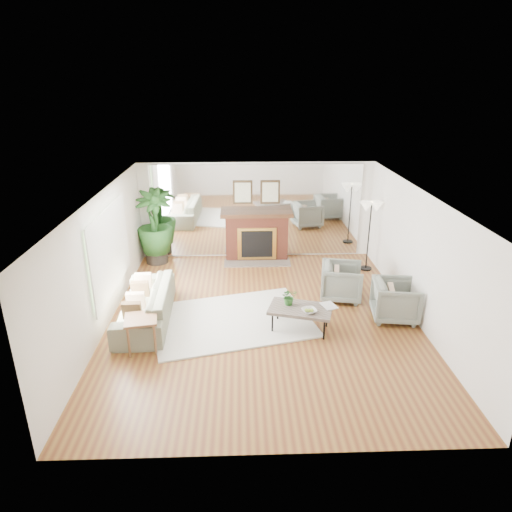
{
  "coord_description": "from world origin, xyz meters",
  "views": [
    {
      "loc": [
        -0.42,
        -7.96,
        4.44
      ],
      "look_at": [
        -0.11,
        0.6,
        1.11
      ],
      "focal_mm": 32.0,
      "sensor_mm": 36.0,
      "label": 1
    }
  ],
  "objects_px": {
    "sofa": "(145,304)",
    "armchair_back": "(342,282)",
    "fireplace": "(257,235)",
    "armchair_front": "(396,300)",
    "side_table": "(141,323)",
    "potted_ficus": "(154,225)",
    "floor_lamp": "(371,212)",
    "coffee_table": "(300,310)"
  },
  "relations": [
    {
      "from": "side_table",
      "to": "floor_lamp",
      "type": "xyz_separation_m",
      "value": [
        4.85,
        3.45,
        0.95
      ]
    },
    {
      "from": "coffee_table",
      "to": "side_table",
      "type": "height_order",
      "value": "side_table"
    },
    {
      "from": "side_table",
      "to": "potted_ficus",
      "type": "bearing_deg",
      "value": 96.0
    },
    {
      "from": "armchair_front",
      "to": "floor_lamp",
      "type": "distance_m",
      "value": 2.74
    },
    {
      "from": "armchair_front",
      "to": "coffee_table",
      "type": "bearing_deg",
      "value": 108.5
    },
    {
      "from": "fireplace",
      "to": "armchair_back",
      "type": "xyz_separation_m",
      "value": [
        1.73,
        -2.4,
        -0.27
      ]
    },
    {
      "from": "sofa",
      "to": "potted_ficus",
      "type": "bearing_deg",
      "value": -176.57
    },
    {
      "from": "armchair_back",
      "to": "side_table",
      "type": "relative_size",
      "value": 1.38
    },
    {
      "from": "floor_lamp",
      "to": "armchair_back",
      "type": "bearing_deg",
      "value": -121.47
    },
    {
      "from": "coffee_table",
      "to": "armchair_front",
      "type": "bearing_deg",
      "value": 10.63
    },
    {
      "from": "armchair_back",
      "to": "floor_lamp",
      "type": "relative_size",
      "value": 0.5
    },
    {
      "from": "sofa",
      "to": "side_table",
      "type": "relative_size",
      "value": 3.79
    },
    {
      "from": "armchair_front",
      "to": "floor_lamp",
      "type": "xyz_separation_m",
      "value": [
        0.1,
        2.51,
        1.08
      ]
    },
    {
      "from": "coffee_table",
      "to": "floor_lamp",
      "type": "xyz_separation_m",
      "value": [
        2.02,
        2.87,
        1.05
      ]
    },
    {
      "from": "armchair_back",
      "to": "floor_lamp",
      "type": "distance_m",
      "value": 2.15
    },
    {
      "from": "coffee_table",
      "to": "armchair_back",
      "type": "bearing_deg",
      "value": 50.85
    },
    {
      "from": "coffee_table",
      "to": "potted_ficus",
      "type": "height_order",
      "value": "potted_ficus"
    },
    {
      "from": "sofa",
      "to": "floor_lamp",
      "type": "xyz_separation_m",
      "value": [
        4.99,
        2.39,
        1.13
      ]
    },
    {
      "from": "fireplace",
      "to": "coffee_table",
      "type": "distance_m",
      "value": 3.76
    },
    {
      "from": "coffee_table",
      "to": "armchair_back",
      "type": "relative_size",
      "value": 1.5
    },
    {
      "from": "armchair_front",
      "to": "floor_lamp",
      "type": "height_order",
      "value": "floor_lamp"
    },
    {
      "from": "fireplace",
      "to": "sofa",
      "type": "height_order",
      "value": "fireplace"
    },
    {
      "from": "sofa",
      "to": "floor_lamp",
      "type": "distance_m",
      "value": 5.65
    },
    {
      "from": "potted_ficus",
      "to": "floor_lamp",
      "type": "relative_size",
      "value": 1.1
    },
    {
      "from": "sofa",
      "to": "armchair_front",
      "type": "relative_size",
      "value": 2.73
    },
    {
      "from": "sofa",
      "to": "armchair_back",
      "type": "relative_size",
      "value": 2.74
    },
    {
      "from": "side_table",
      "to": "potted_ficus",
      "type": "distance_m",
      "value": 4.16
    },
    {
      "from": "armchair_front",
      "to": "side_table",
      "type": "bearing_deg",
      "value": 108.99
    },
    {
      "from": "coffee_table",
      "to": "sofa",
      "type": "distance_m",
      "value": 3.01
    },
    {
      "from": "fireplace",
      "to": "armchair_front",
      "type": "bearing_deg",
      "value": -52.01
    },
    {
      "from": "fireplace",
      "to": "armchair_back",
      "type": "distance_m",
      "value": 2.97
    },
    {
      "from": "coffee_table",
      "to": "armchair_front",
      "type": "relative_size",
      "value": 1.49
    },
    {
      "from": "coffee_table",
      "to": "armchair_front",
      "type": "distance_m",
      "value": 1.95
    },
    {
      "from": "fireplace",
      "to": "floor_lamp",
      "type": "bearing_deg",
      "value": -16.82
    },
    {
      "from": "sofa",
      "to": "armchair_front",
      "type": "height_order",
      "value": "armchair_front"
    },
    {
      "from": "sofa",
      "to": "potted_ficus",
      "type": "distance_m",
      "value": 3.14
    },
    {
      "from": "armchair_front",
      "to": "fireplace",
      "type": "bearing_deg",
      "value": 45.85
    },
    {
      "from": "floor_lamp",
      "to": "coffee_table",
      "type": "bearing_deg",
      "value": -125.1
    },
    {
      "from": "fireplace",
      "to": "side_table",
      "type": "bearing_deg",
      "value": -116.78
    },
    {
      "from": "armchair_back",
      "to": "floor_lamp",
      "type": "xyz_separation_m",
      "value": [
        0.97,
        1.59,
        1.08
      ]
    },
    {
      "from": "coffee_table",
      "to": "armchair_front",
      "type": "xyz_separation_m",
      "value": [
        1.92,
        0.36,
        -0.03
      ]
    },
    {
      "from": "fireplace",
      "to": "floor_lamp",
      "type": "xyz_separation_m",
      "value": [
        2.7,
        -0.82,
        0.81
      ]
    }
  ]
}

